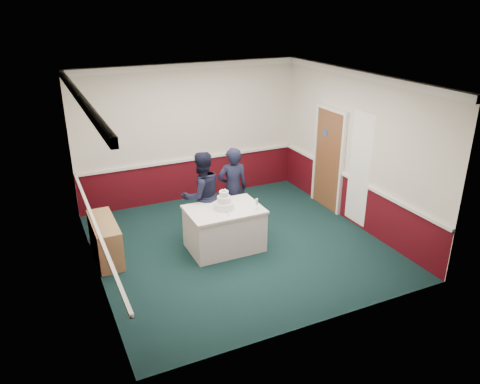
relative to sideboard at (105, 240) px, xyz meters
name	(u,v)px	position (x,y,z in m)	size (l,w,h in m)	color
ground	(239,245)	(2.28, -0.57, -0.35)	(5.00, 5.00, 0.00)	#132F2F
room_shell	(228,133)	(2.36, 0.04, 1.62)	(5.00, 5.00, 3.00)	silver
sideboard	(105,240)	(0.00, 0.00, 0.00)	(0.41, 1.20, 0.70)	#A88451
cake_table	(224,228)	(2.00, -0.56, 0.05)	(1.32, 0.92, 0.79)	white
wedding_cake	(224,203)	(2.00, -0.56, 0.55)	(0.35, 0.35, 0.36)	white
cake_knife	(227,213)	(1.97, -0.76, 0.44)	(0.01, 0.22, 0.01)	silver
champagne_flute	(257,202)	(2.50, -0.84, 0.58)	(0.05, 0.05, 0.21)	silver
person_man	(202,195)	(1.82, 0.06, 0.49)	(0.81, 0.63, 1.68)	black
person_woman	(233,188)	(2.49, 0.16, 0.47)	(0.60, 0.39, 1.64)	black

